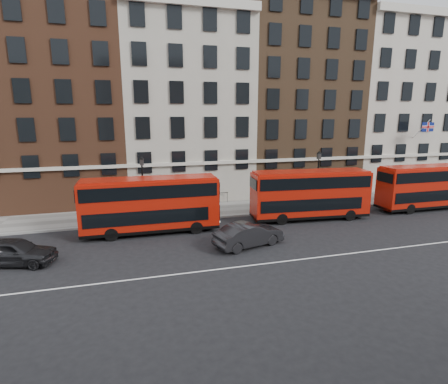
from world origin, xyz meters
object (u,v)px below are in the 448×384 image
object	(u,v)px
bus_b	(150,204)
car_rear	(14,252)
car_front	(249,235)
bus_c	(310,194)
bus_d	(428,186)

from	to	relation	value
bus_b	car_rear	xyz separation A→B (m)	(-8.33, -3.65, -1.48)
bus_b	car_front	bearing A→B (deg)	-35.12
car_front	car_rear	bearing A→B (deg)	70.16
bus_c	car_front	xyz separation A→B (m)	(-7.08, -4.57, -1.45)
bus_c	car_rear	distance (m)	22.05
bus_b	bus_d	size ratio (longest dim) A/B	1.02
bus_d	car_rear	bearing A→B (deg)	-173.80
bus_d	bus_b	bearing A→B (deg)	-179.89
bus_d	car_front	size ratio (longest dim) A/B	2.02
bus_c	car_rear	xyz separation A→B (m)	(-21.69, -3.65, -1.45)
bus_c	bus_d	size ratio (longest dim) A/B	1.02
bus_c	bus_d	distance (m)	12.45
bus_b	car_front	world-z (taller)	bus_b
car_front	bus_b	bearing A→B (deg)	37.77
bus_d	car_front	bearing A→B (deg)	-166.74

